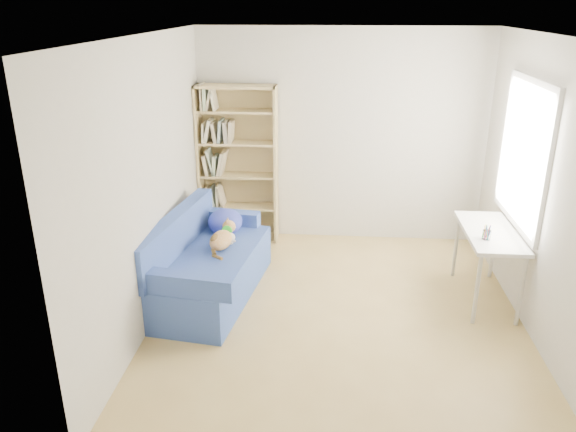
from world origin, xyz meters
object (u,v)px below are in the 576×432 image
object	(u,v)px
desk	(490,239)
bookshelf	(238,171)
sofa	(207,264)
pen_cup	(487,234)

from	to	relation	value
desk	bookshelf	bearing A→B (deg)	153.48
sofa	desk	world-z (taller)	sofa
pen_cup	bookshelf	bearing A→B (deg)	149.02
sofa	desk	size ratio (longest dim) A/B	1.72
sofa	bookshelf	xyz separation A→B (m)	(0.09, 1.49, 0.56)
desk	sofa	bearing A→B (deg)	-177.51
sofa	desk	distance (m)	2.85
bookshelf	pen_cup	world-z (taller)	bookshelf
sofa	bookshelf	distance (m)	1.59
bookshelf	desk	size ratio (longest dim) A/B	1.78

